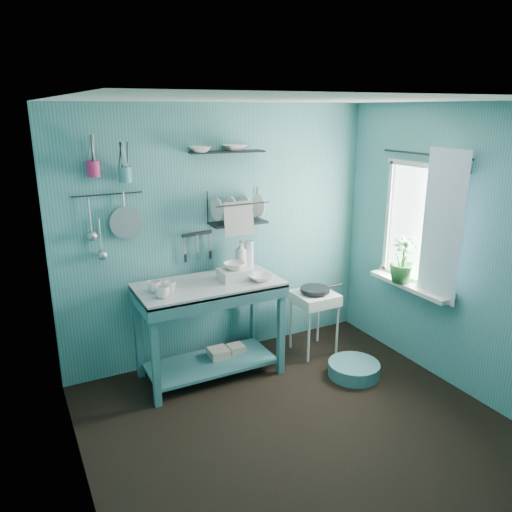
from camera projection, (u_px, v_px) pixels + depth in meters
name	position (u px, v px, depth m)	size (l,w,h in m)	color
floor	(299.00, 428.00, 3.97)	(3.20, 3.20, 0.00)	black
ceiling	(309.00, 100.00, 3.26)	(3.20, 3.20, 0.00)	silver
wall_back	(221.00, 235.00, 4.89)	(3.20, 3.20, 0.00)	teal
wall_front	(476.00, 375.00, 2.34)	(3.20, 3.20, 0.00)	teal
wall_left	(72.00, 322.00, 2.91)	(3.00, 3.00, 0.00)	teal
wall_right	(460.00, 252.00, 4.32)	(3.00, 3.00, 0.00)	teal
work_counter	(210.00, 330.00, 4.64)	(1.31, 0.65, 0.93)	#34686D
mug_left	(162.00, 292.00, 4.15)	(0.12, 0.12, 0.10)	silver
mug_mid	(170.00, 287.00, 4.28)	(0.10, 0.10, 0.09)	silver
mug_right	(154.00, 287.00, 4.28)	(0.12, 0.12, 0.10)	silver
wash_tub	(235.00, 274.00, 4.59)	(0.28, 0.22, 0.10)	beige
tub_bowl	(234.00, 266.00, 4.57)	(0.20, 0.20, 0.06)	silver
soap_bottle	(241.00, 256.00, 4.82)	(0.12, 0.12, 0.30)	beige
water_bottle	(249.00, 255.00, 4.89)	(0.09, 0.09, 0.28)	silver
counter_bowl	(260.00, 278.00, 4.57)	(0.22, 0.22, 0.05)	silver
hotplate_stand	(314.00, 322.00, 5.14)	(0.40, 0.40, 0.65)	silver
frying_pan	(315.00, 290.00, 5.04)	(0.30, 0.30, 0.04)	black
knife_strip	(197.00, 234.00, 4.74)	(0.32, 0.02, 0.03)	black
dish_rack	(238.00, 207.00, 4.75)	(0.55, 0.24, 0.32)	black
upper_shelf	(227.00, 152.00, 4.59)	(0.70, 0.18, 0.01)	black
shelf_bowl_left	(200.00, 159.00, 4.49)	(0.20, 0.20, 0.05)	silver
shelf_bowl_right	(235.00, 149.00, 4.62)	(0.22, 0.22, 0.05)	silver
utensil_cup_magenta	(93.00, 169.00, 4.11)	(0.11, 0.11, 0.13)	#B82259
utensil_cup_teal	(125.00, 175.00, 4.24)	(0.11, 0.11, 0.13)	teal
colander	(126.00, 222.00, 4.38)	(0.28, 0.28, 0.03)	#A1A3A9
ladle_outer	(90.00, 216.00, 4.23)	(0.01, 0.01, 0.30)	#A1A3A9
ladle_inner	(100.00, 236.00, 4.31)	(0.01, 0.01, 0.30)	#A1A3A9
hook_rail	(107.00, 194.00, 4.26)	(0.01, 0.01, 0.60)	black
window_glass	(422.00, 225.00, 4.65)	(1.10, 1.10, 0.00)	white
windowsill	(409.00, 286.00, 4.78)	(0.16, 0.95, 0.04)	silver
curtain	(442.00, 227.00, 4.35)	(1.35, 1.35, 0.00)	white
curtain_rod	(425.00, 154.00, 4.45)	(0.02, 0.02, 1.05)	black
potted_plant	(403.00, 260.00, 4.76)	(0.25, 0.25, 0.44)	#2C6E31
storage_tin_large	(219.00, 359.00, 4.83)	(0.18, 0.18, 0.22)	tan
storage_tin_small	(236.00, 354.00, 4.95)	(0.15, 0.15, 0.20)	tan
floor_basin	(354.00, 369.00, 4.74)	(0.49, 0.49, 0.13)	teal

